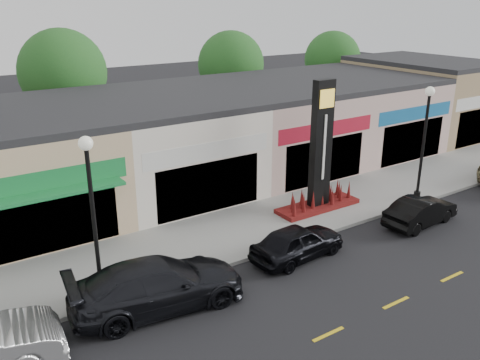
{
  "coord_description": "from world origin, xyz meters",
  "views": [
    {
      "loc": [
        -12.21,
        -12.1,
        9.46
      ],
      "look_at": [
        -1.51,
        4.0,
        2.5
      ],
      "focal_mm": 38.0,
      "sensor_mm": 36.0,
      "label": 1
    }
  ],
  "objects_px": {
    "car_dark_sedan": "(158,285)",
    "car_black_conv": "(421,211)",
    "lamp_west_near": "(92,203)",
    "car_black_sedan": "(297,242)",
    "lamp_east_near": "(425,132)",
    "pylon_sign": "(320,165)"
  },
  "relations": [
    {
      "from": "car_black_sedan",
      "to": "car_black_conv",
      "type": "relative_size",
      "value": 1.03
    },
    {
      "from": "car_black_sedan",
      "to": "car_black_conv",
      "type": "height_order",
      "value": "car_black_sedan"
    },
    {
      "from": "car_black_conv",
      "to": "car_black_sedan",
      "type": "bearing_deg",
      "value": 80.34
    },
    {
      "from": "car_black_conv",
      "to": "pylon_sign",
      "type": "bearing_deg",
      "value": 32.87
    },
    {
      "from": "car_black_sedan",
      "to": "pylon_sign",
      "type": "bearing_deg",
      "value": -55.75
    },
    {
      "from": "pylon_sign",
      "to": "car_black_sedan",
      "type": "xyz_separation_m",
      "value": [
        -3.74,
        -3.0,
        -1.6
      ]
    },
    {
      "from": "lamp_west_near",
      "to": "car_black_sedan",
      "type": "bearing_deg",
      "value": -10.21
    },
    {
      "from": "lamp_east_near",
      "to": "car_black_conv",
      "type": "relative_size",
      "value": 1.43
    },
    {
      "from": "lamp_west_near",
      "to": "car_dark_sedan",
      "type": "xyz_separation_m",
      "value": [
        1.42,
        -1.39,
        -2.66
      ]
    },
    {
      "from": "lamp_east_near",
      "to": "car_black_conv",
      "type": "xyz_separation_m",
      "value": [
        -2.26,
        -1.93,
        -2.85
      ]
    },
    {
      "from": "lamp_west_near",
      "to": "lamp_east_near",
      "type": "bearing_deg",
      "value": 0.0
    },
    {
      "from": "car_dark_sedan",
      "to": "car_black_conv",
      "type": "distance_m",
      "value": 12.33
    },
    {
      "from": "pylon_sign",
      "to": "car_dark_sedan",
      "type": "bearing_deg",
      "value": -162.15
    },
    {
      "from": "pylon_sign",
      "to": "car_black_conv",
      "type": "distance_m",
      "value": 4.83
    },
    {
      "from": "car_dark_sedan",
      "to": "car_black_conv",
      "type": "height_order",
      "value": "car_dark_sedan"
    },
    {
      "from": "lamp_west_near",
      "to": "car_dark_sedan",
      "type": "relative_size",
      "value": 0.97
    },
    {
      "from": "pylon_sign",
      "to": "car_black_conv",
      "type": "height_order",
      "value": "pylon_sign"
    },
    {
      "from": "car_black_conv",
      "to": "lamp_west_near",
      "type": "bearing_deg",
      "value": 77.85
    },
    {
      "from": "car_dark_sedan",
      "to": "car_black_conv",
      "type": "bearing_deg",
      "value": -85.68
    },
    {
      "from": "pylon_sign",
      "to": "lamp_west_near",
      "type": "bearing_deg",
      "value": -171.23
    },
    {
      "from": "lamp_east_near",
      "to": "pylon_sign",
      "type": "relative_size",
      "value": 0.91
    },
    {
      "from": "lamp_east_near",
      "to": "car_black_sedan",
      "type": "distance_m",
      "value": 9.27
    }
  ]
}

